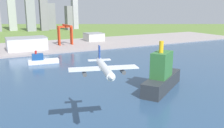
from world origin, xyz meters
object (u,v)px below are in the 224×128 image
ferry_boat (42,60)px  warehouse_annex (94,37)px  port_crane_red (65,30)px  warehouse_main (27,43)px  airplane_landing (104,68)px  container_barge (162,76)px

ferry_boat → warehouse_annex: (132.08, 146.72, 5.51)m
ferry_boat → warehouse_annex: warehouse_annex is taller
port_crane_red → warehouse_main: port_crane_red is taller
ferry_boat → port_crane_red: port_crane_red is taller
airplane_landing → warehouse_main: 288.32m
airplane_landing → warehouse_main: (5.86, 287.15, -25.29)m
ferry_boat → airplane_landing: bearing=-92.4°
airplane_landing → container_barge: bearing=32.0°
warehouse_main → ferry_boat: bearing=-88.9°
warehouse_main → warehouse_annex: bearing=19.9°
warehouse_main → airplane_landing: bearing=-91.2°
ferry_boat → warehouse_main: size_ratio=0.62×
container_barge → warehouse_main: bearing=106.0°
ferry_boat → warehouse_main: (-1.90, 98.20, 7.62)m
ferry_boat → container_barge: (67.13, -142.21, 6.99)m
airplane_landing → container_barge: (74.89, 46.73, -25.91)m
port_crane_red → warehouse_main: 72.60m
warehouse_annex → port_crane_red: bearing=-155.9°
port_crane_red → ferry_boat: bearing=-119.5°
warehouse_annex → container_barge: bearing=-102.7°
ferry_boat → warehouse_annex: 197.48m
warehouse_main → warehouse_annex: 142.51m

